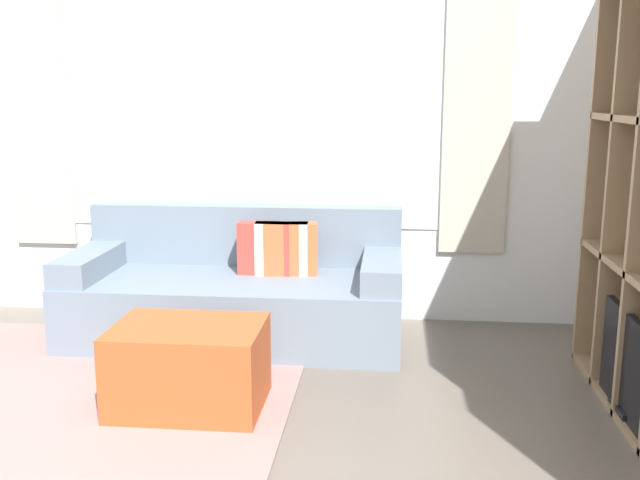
% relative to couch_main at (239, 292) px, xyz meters
% --- Properties ---
extents(wall_back, '(6.10, 0.11, 2.70)m').
position_rel_couch_main_xyz_m(wall_back, '(0.01, 0.50, 1.06)').
color(wall_back, white).
rests_on(wall_back, ground_plane).
extents(area_rug, '(2.51, 2.10, 0.01)m').
position_rel_couch_main_xyz_m(area_rug, '(-0.76, -0.99, -0.29)').
color(area_rug, gray).
rests_on(area_rug, ground_plane).
extents(couch_main, '(2.12, 0.92, 0.82)m').
position_rel_couch_main_xyz_m(couch_main, '(0.00, 0.00, 0.00)').
color(couch_main, slate).
rests_on(couch_main, ground_plane).
extents(ottoman, '(0.75, 0.53, 0.44)m').
position_rel_couch_main_xyz_m(ottoman, '(-0.02, -1.11, -0.08)').
color(ottoman, '#B74C23').
rests_on(ottoman, ground_plane).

